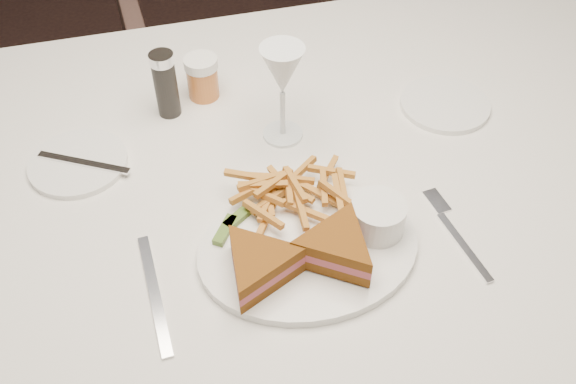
% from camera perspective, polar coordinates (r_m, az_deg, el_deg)
% --- Properties ---
extents(ground, '(5.00, 5.00, 0.00)m').
position_cam_1_polar(ground, '(1.76, -10.79, -12.44)').
color(ground, black).
rests_on(ground, ground).
extents(table, '(1.68, 1.20, 0.75)m').
position_cam_1_polar(table, '(1.31, -0.38, -11.36)').
color(table, silver).
rests_on(table, ground).
extents(chair_far, '(0.78, 0.75, 0.72)m').
position_cam_1_polar(chair_far, '(1.89, -2.37, 9.95)').
color(chair_far, '#452F2A').
rests_on(chair_far, ground).
extents(table_setting, '(0.80, 0.61, 0.18)m').
position_cam_1_polar(table_setting, '(0.96, 0.11, 0.29)').
color(table_setting, white).
rests_on(table_setting, table).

